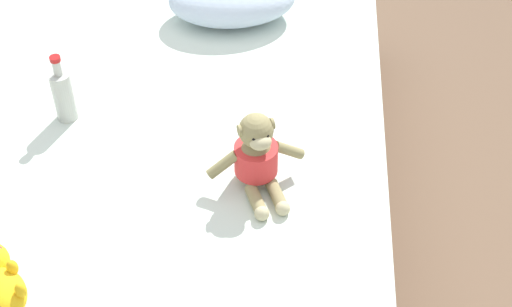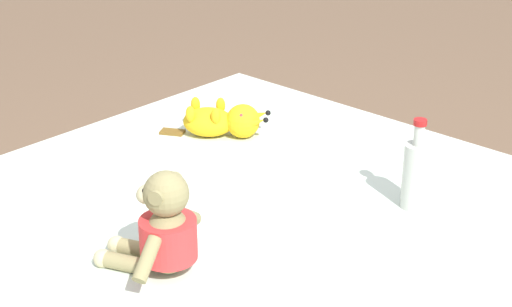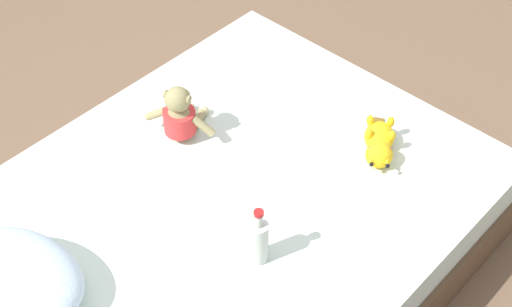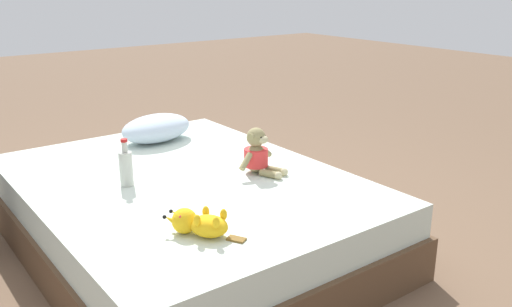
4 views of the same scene
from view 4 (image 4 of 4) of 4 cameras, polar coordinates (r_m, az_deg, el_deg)
ground_plane at (r=2.89m, az=-7.28°, el=-9.47°), size 16.00×16.00×0.00m
bed at (r=2.81m, az=-7.43°, el=-6.14°), size 1.47×1.95×0.37m
pillow at (r=3.35m, az=-10.33°, el=2.61°), size 0.50×0.37×0.16m
plush_monkey at (r=2.75m, az=0.20°, el=-0.11°), size 0.28×0.25×0.24m
plush_yellow_creature at (r=2.13m, az=-6.00°, el=-7.24°), size 0.24×0.30×0.10m
glass_bottle at (r=2.65m, az=-13.38°, el=-1.41°), size 0.06×0.06×0.23m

